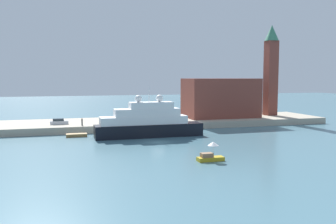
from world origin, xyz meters
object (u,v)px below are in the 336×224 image
Objects in this scene: work_barge at (77,135)px; harbor_building at (220,98)px; parked_car at (59,122)px; mooring_bollard at (167,122)px; small_motorboat at (210,154)px; bell_tower at (271,67)px; person_figure at (82,122)px; large_yacht at (148,123)px.

harbor_building reaches higher than work_barge.
parked_car reaches higher than work_barge.
small_motorboat is at bearing -94.95° from mooring_bollard.
bell_tower reaches higher than mooring_bollard.
small_motorboat is 50.83m from harbor_building.
bell_tower reaches higher than parked_car.
mooring_bollard is (22.88, 5.34, 1.72)m from work_barge.
person_figure is at bearing -171.39° from bell_tower.
harbor_building is 0.76× the size of bell_tower.
parked_car is (-3.80, 10.35, 1.98)m from work_barge.
person_figure is (-13.93, 10.87, -0.62)m from large_yacht.
work_barge is at bearing -69.86° from parked_car.
bell_tower is at bearing 49.31° from small_motorboat.
small_motorboat is 0.94× the size of work_barge.
small_motorboat reaches higher than mooring_bollard.
large_yacht is 26.76m from small_motorboat.
small_motorboat reaches higher than work_barge.
large_yacht is 13.37× the size of person_figure.
work_barge is 1.05× the size of parked_car.
bell_tower is at bearing 14.87° from mooring_bollard.
large_yacht is 5.62× the size of small_motorboat.
bell_tower is 40.39m from mooring_bollard.
small_motorboat is 36.71m from work_barge.
large_yacht is 17.69m from person_figure.
large_yacht is 5.29× the size of work_barge.
harbor_building is 4.73× the size of parked_car.
large_yacht is at bearing -16.47° from work_barge.
harbor_building reaches higher than large_yacht.
bell_tower reaches higher than small_motorboat.
large_yacht is 35.17× the size of mooring_bollard.
harbor_building reaches higher than mooring_bollard.
mooring_bollard is (7.32, 9.95, -1.12)m from large_yacht.
small_motorboat is 6.26× the size of mooring_bollard.
harbor_building is at bearing 63.72° from small_motorboat.
harbor_building is at bearing 18.74° from work_barge.
work_barge is 63.28m from bell_tower.
large_yacht is 16.47m from work_barge.
mooring_bollard is at bearing -165.13° from bell_tower.
small_motorboat is at bearing -80.99° from large_yacht.
harbor_building is 46.31m from parked_car.
mooring_bollard is (21.26, -0.93, -0.51)m from person_figure.
person_figure is at bearing 177.50° from mooring_bollard.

